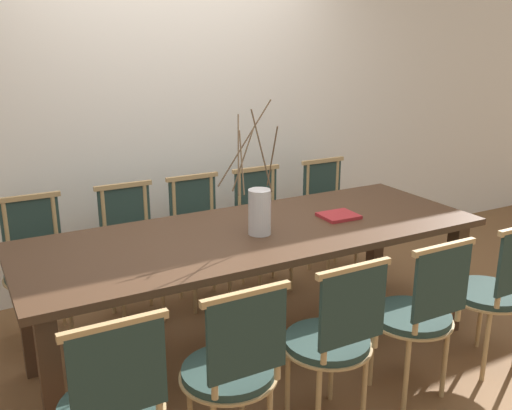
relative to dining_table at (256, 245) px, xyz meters
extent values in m
plane|color=brown|center=(0.00, 0.00, -0.68)|extent=(16.00, 16.00, 0.00)
cube|color=white|center=(0.00, 1.33, 0.47)|extent=(12.00, 0.06, 2.30)
cube|color=#422B1C|center=(0.00, 0.00, 0.07)|extent=(2.65, 0.97, 0.04)
cube|color=#422B1C|center=(-1.22, -0.38, -0.31)|extent=(0.09, 0.09, 0.73)
cube|color=#422B1C|center=(1.22, -0.38, -0.31)|extent=(0.09, 0.09, 0.73)
cube|color=#422B1C|center=(-1.22, 0.38, -0.31)|extent=(0.09, 0.09, 0.73)
cube|color=#422B1C|center=(1.22, 0.38, -0.31)|extent=(0.09, 0.09, 0.73)
cylinder|color=#233833|center=(-1.06, -0.75, -0.23)|extent=(0.41, 0.41, 0.04)
cylinder|color=tan|center=(-1.20, -0.92, 0.00)|extent=(0.03, 0.03, 0.43)
cylinder|color=tan|center=(-0.91, -0.92, 0.00)|extent=(0.03, 0.03, 0.43)
cube|color=#233833|center=(-1.06, -0.93, 0.02)|extent=(0.35, 0.02, 0.35)
cube|color=tan|center=(-1.06, -0.92, 0.21)|extent=(0.39, 0.03, 0.03)
cylinder|color=#233833|center=(-0.54, -0.75, -0.23)|extent=(0.41, 0.41, 0.04)
cylinder|color=tan|center=(-0.54, -0.75, -0.25)|extent=(0.43, 0.43, 0.01)
cylinder|color=tan|center=(-0.68, -0.62, -0.46)|extent=(0.03, 0.03, 0.43)
cylinder|color=tan|center=(-0.41, -0.62, -0.46)|extent=(0.03, 0.03, 0.43)
cylinder|color=tan|center=(-0.69, -0.92, 0.00)|extent=(0.03, 0.03, 0.43)
cylinder|color=tan|center=(-0.40, -0.92, 0.00)|extent=(0.03, 0.03, 0.43)
cube|color=#233833|center=(-0.54, -0.93, 0.02)|extent=(0.35, 0.02, 0.35)
cube|color=tan|center=(-0.54, -0.92, 0.21)|extent=(0.39, 0.03, 0.03)
cylinder|color=#233833|center=(-0.02, -0.75, -0.23)|extent=(0.41, 0.41, 0.04)
cylinder|color=tan|center=(-0.02, -0.75, -0.25)|extent=(0.43, 0.43, 0.01)
cylinder|color=tan|center=(-0.16, -0.62, -0.46)|extent=(0.03, 0.03, 0.43)
cylinder|color=tan|center=(0.11, -0.62, -0.46)|extent=(0.03, 0.03, 0.43)
cylinder|color=tan|center=(-0.16, -0.88, -0.46)|extent=(0.03, 0.03, 0.43)
cylinder|color=tan|center=(0.11, -0.88, -0.46)|extent=(0.03, 0.03, 0.43)
cylinder|color=tan|center=(-0.17, -0.92, 0.00)|extent=(0.03, 0.03, 0.43)
cylinder|color=tan|center=(0.12, -0.92, 0.00)|extent=(0.03, 0.03, 0.43)
cube|color=#233833|center=(-0.02, -0.93, 0.02)|extent=(0.35, 0.02, 0.35)
cube|color=tan|center=(-0.02, -0.92, 0.21)|extent=(0.39, 0.03, 0.03)
cylinder|color=#233833|center=(0.51, -0.75, -0.23)|extent=(0.41, 0.41, 0.04)
cylinder|color=tan|center=(0.51, -0.75, -0.25)|extent=(0.43, 0.43, 0.01)
cylinder|color=tan|center=(0.37, -0.62, -0.46)|extent=(0.03, 0.03, 0.43)
cylinder|color=tan|center=(0.64, -0.62, -0.46)|extent=(0.03, 0.03, 0.43)
cylinder|color=tan|center=(0.37, -0.88, -0.46)|extent=(0.03, 0.03, 0.43)
cylinder|color=tan|center=(0.64, -0.88, -0.46)|extent=(0.03, 0.03, 0.43)
cylinder|color=tan|center=(0.36, -0.92, 0.00)|extent=(0.03, 0.03, 0.43)
cylinder|color=tan|center=(0.65, -0.92, 0.00)|extent=(0.03, 0.03, 0.43)
cube|color=#233833|center=(0.51, -0.93, 0.02)|extent=(0.35, 0.02, 0.35)
cube|color=tan|center=(0.51, -0.92, 0.21)|extent=(0.39, 0.03, 0.03)
cylinder|color=#233833|center=(1.08, -0.75, -0.23)|extent=(0.41, 0.41, 0.04)
cylinder|color=tan|center=(1.08, -0.75, -0.25)|extent=(0.43, 0.43, 0.01)
cylinder|color=tan|center=(0.95, -0.62, -0.46)|extent=(0.03, 0.03, 0.43)
cylinder|color=tan|center=(1.21, -0.62, -0.46)|extent=(0.03, 0.03, 0.43)
cylinder|color=tan|center=(0.95, -0.88, -0.46)|extent=(0.03, 0.03, 0.43)
cylinder|color=tan|center=(0.94, -0.92, 0.00)|extent=(0.03, 0.03, 0.43)
cylinder|color=#233833|center=(-1.09, 0.75, -0.23)|extent=(0.41, 0.41, 0.04)
cylinder|color=tan|center=(-1.09, 0.75, -0.25)|extent=(0.43, 0.43, 0.01)
cylinder|color=tan|center=(-0.96, 0.62, -0.46)|extent=(0.03, 0.03, 0.43)
cylinder|color=tan|center=(-1.22, 0.62, -0.46)|extent=(0.03, 0.03, 0.43)
cylinder|color=tan|center=(-0.96, 0.88, -0.46)|extent=(0.03, 0.03, 0.43)
cylinder|color=tan|center=(-1.22, 0.88, -0.46)|extent=(0.03, 0.03, 0.43)
cylinder|color=tan|center=(-0.95, 0.92, 0.00)|extent=(0.03, 0.03, 0.43)
cylinder|color=tan|center=(-1.24, 0.92, 0.00)|extent=(0.03, 0.03, 0.43)
cube|color=#233833|center=(-1.09, 0.93, 0.02)|extent=(0.35, 0.02, 0.35)
cube|color=tan|center=(-1.09, 0.92, 0.21)|extent=(0.39, 0.03, 0.03)
cylinder|color=#233833|center=(-0.50, 0.75, -0.23)|extent=(0.41, 0.41, 0.04)
cylinder|color=tan|center=(-0.50, 0.75, -0.25)|extent=(0.43, 0.43, 0.01)
cylinder|color=tan|center=(-0.37, 0.62, -0.46)|extent=(0.03, 0.03, 0.43)
cylinder|color=tan|center=(-0.63, 0.62, -0.46)|extent=(0.03, 0.03, 0.43)
cylinder|color=tan|center=(-0.37, 0.88, -0.46)|extent=(0.03, 0.03, 0.43)
cylinder|color=tan|center=(-0.63, 0.88, -0.46)|extent=(0.03, 0.03, 0.43)
cylinder|color=tan|center=(-0.36, 0.92, 0.00)|extent=(0.03, 0.03, 0.43)
cylinder|color=tan|center=(-0.64, 0.92, 0.00)|extent=(0.03, 0.03, 0.43)
cube|color=#233833|center=(-0.50, 0.93, 0.02)|extent=(0.35, 0.02, 0.35)
cube|color=tan|center=(-0.50, 0.92, 0.21)|extent=(0.39, 0.03, 0.03)
cylinder|color=#233833|center=(-0.01, 0.75, -0.23)|extent=(0.41, 0.41, 0.04)
cylinder|color=tan|center=(-0.01, 0.75, -0.25)|extent=(0.43, 0.43, 0.01)
cylinder|color=tan|center=(0.13, 0.62, -0.46)|extent=(0.03, 0.03, 0.43)
cylinder|color=tan|center=(-0.14, 0.62, -0.46)|extent=(0.03, 0.03, 0.43)
cylinder|color=tan|center=(0.13, 0.88, -0.46)|extent=(0.03, 0.03, 0.43)
cylinder|color=tan|center=(-0.14, 0.88, -0.46)|extent=(0.03, 0.03, 0.43)
cylinder|color=tan|center=(0.14, 0.92, 0.00)|extent=(0.03, 0.03, 0.43)
cylinder|color=tan|center=(-0.15, 0.92, 0.00)|extent=(0.03, 0.03, 0.43)
cube|color=#233833|center=(-0.01, 0.93, 0.02)|extent=(0.35, 0.02, 0.35)
cube|color=tan|center=(-0.01, 0.92, 0.21)|extent=(0.39, 0.03, 0.03)
cylinder|color=#233833|center=(0.50, 0.75, -0.23)|extent=(0.41, 0.41, 0.04)
cylinder|color=tan|center=(0.50, 0.75, -0.25)|extent=(0.43, 0.43, 0.01)
cylinder|color=tan|center=(0.64, 0.62, -0.46)|extent=(0.03, 0.03, 0.43)
cylinder|color=tan|center=(0.37, 0.62, -0.46)|extent=(0.03, 0.03, 0.43)
cylinder|color=tan|center=(0.64, 0.88, -0.46)|extent=(0.03, 0.03, 0.43)
cylinder|color=tan|center=(0.37, 0.88, -0.46)|extent=(0.03, 0.03, 0.43)
cylinder|color=tan|center=(0.65, 0.92, 0.00)|extent=(0.03, 0.03, 0.43)
cylinder|color=tan|center=(0.36, 0.92, 0.00)|extent=(0.03, 0.03, 0.43)
cube|color=#233833|center=(0.50, 0.93, 0.02)|extent=(0.35, 0.02, 0.35)
cube|color=tan|center=(0.50, 0.92, 0.21)|extent=(0.39, 0.03, 0.03)
cylinder|color=#233833|center=(1.11, 0.75, -0.23)|extent=(0.41, 0.41, 0.04)
cylinder|color=tan|center=(1.11, 0.75, -0.25)|extent=(0.43, 0.43, 0.01)
cylinder|color=tan|center=(1.24, 0.62, -0.46)|extent=(0.03, 0.03, 0.43)
cylinder|color=tan|center=(0.97, 0.62, -0.46)|extent=(0.03, 0.03, 0.43)
cylinder|color=tan|center=(1.24, 0.88, -0.46)|extent=(0.03, 0.03, 0.43)
cylinder|color=tan|center=(0.97, 0.88, -0.46)|extent=(0.03, 0.03, 0.43)
cylinder|color=tan|center=(1.25, 0.92, 0.00)|extent=(0.03, 0.03, 0.43)
cylinder|color=tan|center=(0.96, 0.92, 0.00)|extent=(0.03, 0.03, 0.43)
cube|color=#233833|center=(1.11, 0.93, 0.02)|extent=(0.35, 0.02, 0.35)
cube|color=tan|center=(1.11, 0.92, 0.21)|extent=(0.39, 0.03, 0.03)
cylinder|color=silver|center=(-0.01, -0.06, 0.22)|extent=(0.13, 0.13, 0.26)
cylinder|color=brown|center=(-0.01, 0.11, 0.58)|extent=(0.35, 0.02, 0.47)
cylinder|color=brown|center=(-0.06, 0.03, 0.51)|extent=(0.20, 0.11, 0.32)
cylinder|color=brown|center=(-0.11, -0.01, 0.55)|extent=(0.11, 0.21, 0.40)
cylinder|color=brown|center=(0.06, -0.07, 0.53)|extent=(0.03, 0.15, 0.36)
cylinder|color=brown|center=(-0.10, -0.03, 0.50)|extent=(0.08, 0.19, 0.32)
cylinder|color=brown|center=(-0.03, -0.12, 0.57)|extent=(0.12, 0.05, 0.45)
cube|color=maroon|center=(0.56, -0.03, 0.10)|extent=(0.22, 0.20, 0.02)
camera|label=1|loc=(-1.47, -2.69, 1.16)|focal=40.00mm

